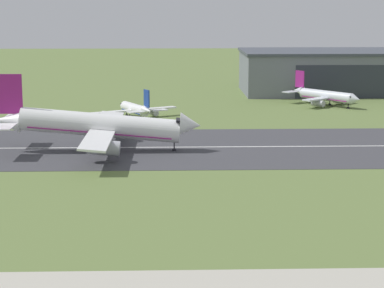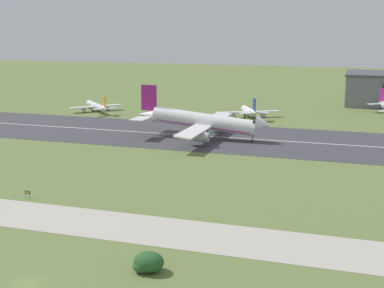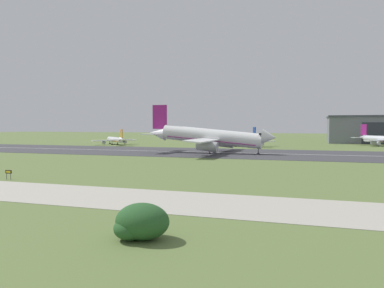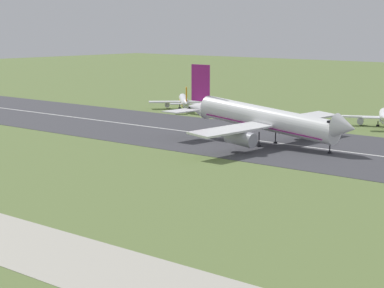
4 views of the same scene
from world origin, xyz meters
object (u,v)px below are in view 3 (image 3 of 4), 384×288
(airplane_parked_west, at_px, (382,139))
(airplane_parked_centre, at_px, (115,140))
(airplane_landing, at_px, (211,137))
(runway_sign, at_px, (9,173))
(shrub_clump, at_px, (140,223))
(airplane_parked_east, at_px, (249,141))

(airplane_parked_west, relative_size, airplane_parked_centre, 1.07)
(airplane_parked_centre, bearing_deg, airplane_parked_west, 12.77)
(airplane_landing, distance_m, runway_sign, 71.38)
(airplane_parked_west, distance_m, runway_sign, 156.76)
(airplane_parked_centre, bearing_deg, airplane_landing, -33.85)
(airplane_landing, height_order, runway_sign, airplane_landing)
(airplane_parked_west, relative_size, shrub_clump, 5.21)
(airplane_landing, relative_size, airplane_parked_east, 2.03)
(airplane_parked_centre, relative_size, shrub_clump, 4.88)
(airplane_parked_west, xyz_separation_m, airplane_parked_east, (-56.16, -23.22, -0.36))
(airplane_landing, xyz_separation_m, airplane_parked_centre, (-58.06, 38.94, -3.05))
(runway_sign, bearing_deg, airplane_landing, 75.94)
(airplane_parked_west, distance_m, airplane_parked_east, 60.77)
(airplane_parked_west, xyz_separation_m, airplane_parked_centre, (-119.98, -27.19, -0.57))
(shrub_clump, bearing_deg, airplane_landing, 101.61)
(airplane_landing, bearing_deg, airplane_parked_west, 46.88)
(airplane_landing, relative_size, shrub_clump, 10.18)
(airplane_parked_west, bearing_deg, shrub_clump, -105.10)
(airplane_parked_centre, bearing_deg, runway_sign, -69.34)
(airplane_parked_east, bearing_deg, airplane_parked_centre, -176.43)
(airplane_parked_west, relative_size, runway_sign, 14.43)
(airplane_landing, xyz_separation_m, shrub_clump, (19.06, -92.78, -4.10))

